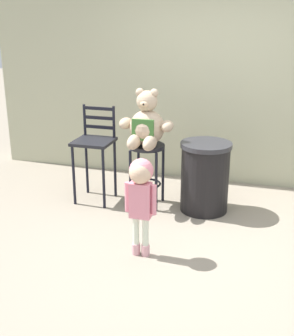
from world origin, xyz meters
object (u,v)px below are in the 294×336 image
Objects in this scene: bar_stool_with_teddy at (147,162)px; trash_bin at (205,177)px; teddy_bear at (146,126)px; bar_chair_empty at (95,146)px; child_walking at (141,187)px.

bar_stool_with_teddy is 0.91× the size of trash_bin.
bar_stool_with_teddy is at bearing 90.00° from teddy_bear.
teddy_bear is at bearing -174.60° from trash_bin.
bar_chair_empty is at bearing -177.45° from trash_bin.
child_walking is (0.27, -1.09, -0.28)m from teddy_bear.
trash_bin is at bearing -156.35° from child_walking.
bar_stool_with_teddy is 0.64m from bar_chair_empty.
bar_chair_empty reaches higher than trash_bin.
teddy_bear is at bearing -0.49° from bar_chair_empty.
bar_stool_with_teddy is 0.65× the size of bar_chair_empty.
bar_stool_with_teddy is at bearing -177.37° from trash_bin.
child_walking is at bearing -50.63° from bar_chair_empty.
child_walking is 1.24m from trash_bin.
bar_chair_empty is at bearing 179.51° from teddy_bear.
bar_chair_empty is at bearing -177.53° from bar_stool_with_teddy.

